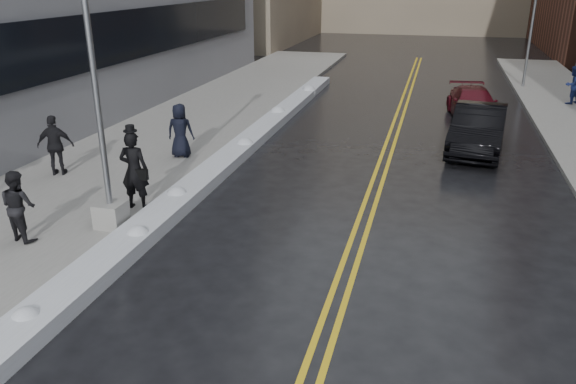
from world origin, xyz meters
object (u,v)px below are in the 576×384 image
Objects in this scene: pedestrian_fedora at (134,170)px; pedestrian_east at (572,85)px; car_black at (478,129)px; pedestrian_d at (56,145)px; traffic_signal at (532,24)px; car_maroon at (473,104)px; lamppost at (101,130)px; pedestrian_c at (180,131)px; pedestrian_b at (18,206)px.

pedestrian_fedora is 1.16× the size of pedestrian_east.
car_black is (-4.57, -8.58, -0.23)m from pedestrian_east.
pedestrian_d is at bearing -146.05° from car_black.
traffic_signal reaches higher than car_black.
traffic_signal reaches higher than car_maroon.
lamppost reaches higher than car_black.
pedestrian_d is at bearing -145.13° from car_maroon.
traffic_signal is 2.94× the size of pedestrian_fedora.
pedestrian_east is (13.37, 17.81, -1.51)m from lamppost.
pedestrian_fedora is at bearing -119.54° from traffic_signal.
car_maroon is (12.42, 11.23, -0.41)m from pedestrian_d.
traffic_signal is at bearing -124.59° from pedestrian_fedora.
pedestrian_d is (-2.83, -2.60, 0.02)m from pedestrian_c.
lamppost is at bearing -118.21° from traffic_signal.
pedestrian_fedora reaches higher than pedestrian_b.
pedestrian_d is at bearing -128.91° from traffic_signal.
traffic_signal reaches higher than pedestrian_c.
pedestrian_d reaches higher than car_maroon.
traffic_signal is 1.23× the size of car_black.
pedestrian_b is 14.68m from car_black.
pedestrian_c is at bearing -85.05° from pedestrian_fedora.
traffic_signal reaches higher than pedestrian_d.
pedestrian_b reaches higher than car_black.
pedestrian_c is at bearing -156.22° from pedestrian_d.
pedestrian_fedora is 0.42× the size of car_black.
lamppost is 5.80m from pedestrian_c.
pedestrian_c is 0.97× the size of pedestrian_d.
lamppost is 16.83m from car_maroon.
pedestrian_fedora is at bearing -108.03° from pedestrian_b.
car_maroon is (9.60, 8.63, -0.39)m from pedestrian_c.
pedestrian_d is at bearing -30.96° from pedestrian_fedora.
traffic_signal is at bearing 83.84° from car_black.
lamppost is 1.82m from pedestrian_fedora.
traffic_signal is 1.35× the size of car_maroon.
pedestrian_d is 0.37× the size of car_black.
pedestrian_d is 13.88m from car_black.
lamppost reaches higher than traffic_signal.
traffic_signal is 3.42× the size of pedestrian_east.
pedestrian_east is at bearing -69.43° from traffic_signal.
pedestrian_c reaches higher than car_black.
pedestrian_east is (16.95, 14.86, -0.03)m from pedestrian_d.
pedestrian_b is at bearing 10.99° from pedestrian_east.
lamppost reaches higher than car_maroon.
pedestrian_fedora is at bearing 135.21° from pedestrian_d.
pedestrian_fedora is 1.15× the size of pedestrian_c.
traffic_signal reaches higher than pedestrian_fedora.
pedestrian_c is (-12.55, -16.44, -2.36)m from traffic_signal.
pedestrian_d is 0.41× the size of car_maroon.
pedestrian_fedora is at bearing -131.48° from car_maroon.
pedestrian_b is 0.37× the size of car_maroon.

